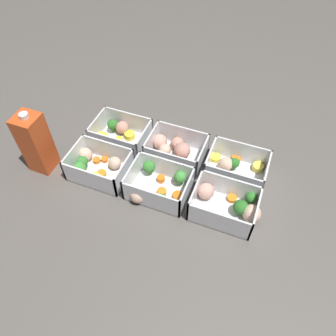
{
  "coord_description": "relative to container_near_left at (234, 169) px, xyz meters",
  "views": [
    {
      "loc": [
        -0.22,
        0.57,
        0.75
      ],
      "look_at": [
        0.0,
        0.0,
        0.03
      ],
      "focal_mm": 35.0,
      "sensor_mm": 36.0,
      "label": 1
    }
  ],
  "objects": [
    {
      "name": "container_far_left",
      "position": [
        -0.02,
        0.13,
        0.0
      ],
      "size": [
        0.2,
        0.13,
        0.07
      ],
      "color": "white",
      "rests_on": "ground_plane"
    },
    {
      "name": "container_near_left",
      "position": [
        0.0,
        0.0,
        0.0
      ],
      "size": [
        0.18,
        0.14,
        0.07
      ],
      "color": "white",
      "rests_on": "ground_plane"
    },
    {
      "name": "container_far_center",
      "position": [
        0.18,
        0.14,
        0.0
      ],
      "size": [
        0.17,
        0.15,
        0.07
      ],
      "color": "white",
      "rests_on": "ground_plane"
    },
    {
      "name": "juice_carton",
      "position": [
        0.54,
        0.17,
        0.07
      ],
      "size": [
        0.07,
        0.07,
        0.2
      ],
      "color": "#D14C1E",
      "rests_on": "ground_plane"
    },
    {
      "name": "container_near_right",
      "position": [
        0.37,
        -0.01,
        -0.0
      ],
      "size": [
        0.18,
        0.13,
        0.07
      ],
      "color": "white",
      "rests_on": "ground_plane"
    },
    {
      "name": "container_far_right",
      "position": [
        0.38,
        0.13,
        0.0
      ],
      "size": [
        0.17,
        0.12,
        0.07
      ],
      "color": "white",
      "rests_on": "ground_plane"
    },
    {
      "name": "ground_plane",
      "position": [
        0.18,
        0.07,
        -0.03
      ],
      "size": [
        4.0,
        4.0,
        0.0
      ],
      "primitive_type": "plane",
      "color": "#56514C"
    },
    {
      "name": "container_near_center",
      "position": [
        0.19,
        0.0,
        0.0
      ],
      "size": [
        0.18,
        0.14,
        0.07
      ],
      "color": "white",
      "rests_on": "ground_plane"
    }
  ]
}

